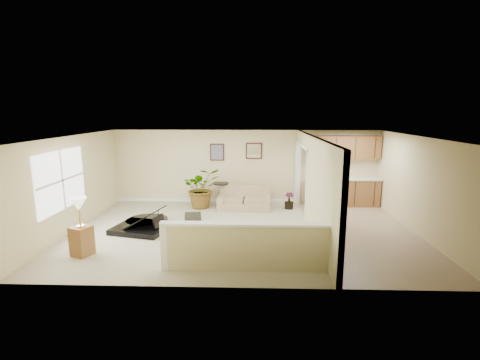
{
  "coord_description": "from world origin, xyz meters",
  "views": [
    {
      "loc": [
        0.21,
        -8.76,
        3.13
      ],
      "look_at": [
        -0.09,
        0.4,
        1.3
      ],
      "focal_mm": 26.0,
      "sensor_mm": 36.0,
      "label": 1
    }
  ],
  "objects_px": {
    "accent_table": "(221,191)",
    "lamp_stand": "(81,231)",
    "piano": "(141,210)",
    "piano_bench": "(193,227)",
    "palm_plant": "(202,188)",
    "small_plant": "(289,202)",
    "loveseat": "(244,197)"
  },
  "relations": [
    {
      "from": "lamp_stand",
      "to": "small_plant",
      "type": "bearing_deg",
      "value": 38.0
    },
    {
      "from": "accent_table",
      "to": "lamp_stand",
      "type": "distance_m",
      "value": 5.04
    },
    {
      "from": "piano_bench",
      "to": "loveseat",
      "type": "bearing_deg",
      "value": 65.57
    },
    {
      "from": "piano",
      "to": "lamp_stand",
      "type": "xyz_separation_m",
      "value": [
        -0.77,
        -1.75,
        0.02
      ]
    },
    {
      "from": "accent_table",
      "to": "palm_plant",
      "type": "bearing_deg",
      "value": -151.83
    },
    {
      "from": "piano",
      "to": "accent_table",
      "type": "distance_m",
      "value": 3.16
    },
    {
      "from": "accent_table",
      "to": "lamp_stand",
      "type": "relative_size",
      "value": 0.58
    },
    {
      "from": "loveseat",
      "to": "lamp_stand",
      "type": "height_order",
      "value": "lamp_stand"
    },
    {
      "from": "piano",
      "to": "loveseat",
      "type": "bearing_deg",
      "value": 51.52
    },
    {
      "from": "palm_plant",
      "to": "small_plant",
      "type": "bearing_deg",
      "value": -1.44
    },
    {
      "from": "piano_bench",
      "to": "palm_plant",
      "type": "relative_size",
      "value": 0.55
    },
    {
      "from": "lamp_stand",
      "to": "loveseat",
      "type": "bearing_deg",
      "value": 48.16
    },
    {
      "from": "loveseat",
      "to": "small_plant",
      "type": "relative_size",
      "value": 3.19
    },
    {
      "from": "piano",
      "to": "loveseat",
      "type": "distance_m",
      "value": 3.47
    },
    {
      "from": "piano",
      "to": "lamp_stand",
      "type": "height_order",
      "value": "lamp_stand"
    },
    {
      "from": "accent_table",
      "to": "piano",
      "type": "bearing_deg",
      "value": -127.5
    },
    {
      "from": "piano",
      "to": "accent_table",
      "type": "bearing_deg",
      "value": 65.69
    },
    {
      "from": "palm_plant",
      "to": "small_plant",
      "type": "relative_size",
      "value": 2.69
    },
    {
      "from": "small_plant",
      "to": "palm_plant",
      "type": "bearing_deg",
      "value": 178.56
    },
    {
      "from": "piano_bench",
      "to": "small_plant",
      "type": "distance_m",
      "value": 3.79
    },
    {
      "from": "piano",
      "to": "small_plant",
      "type": "relative_size",
      "value": 3.34
    },
    {
      "from": "small_plant",
      "to": "piano",
      "type": "bearing_deg",
      "value": -153.13
    },
    {
      "from": "piano",
      "to": "small_plant",
      "type": "bearing_deg",
      "value": 40.07
    },
    {
      "from": "loveseat",
      "to": "palm_plant",
      "type": "height_order",
      "value": "palm_plant"
    },
    {
      "from": "piano_bench",
      "to": "piano",
      "type": "bearing_deg",
      "value": 159.53
    },
    {
      "from": "loveseat",
      "to": "accent_table",
      "type": "distance_m",
      "value": 0.88
    },
    {
      "from": "accent_table",
      "to": "small_plant",
      "type": "relative_size",
      "value": 1.39
    },
    {
      "from": "piano_bench",
      "to": "small_plant",
      "type": "xyz_separation_m",
      "value": [
        2.69,
        2.67,
        -0.04
      ]
    },
    {
      "from": "accent_table",
      "to": "lamp_stand",
      "type": "height_order",
      "value": "lamp_stand"
    },
    {
      "from": "piano_bench",
      "to": "lamp_stand",
      "type": "bearing_deg",
      "value": -152.15
    },
    {
      "from": "palm_plant",
      "to": "loveseat",
      "type": "bearing_deg",
      "value": -1.62
    },
    {
      "from": "piano",
      "to": "lamp_stand",
      "type": "relative_size",
      "value": 1.39
    }
  ]
}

